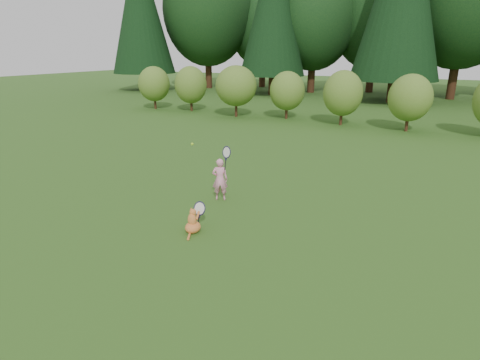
% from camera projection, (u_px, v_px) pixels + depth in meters
% --- Properties ---
extents(ground, '(100.00, 100.00, 0.00)m').
position_uv_depth(ground, '(215.00, 220.00, 8.59)').
color(ground, '#2C5317').
rests_on(ground, ground).
extents(shrub_row, '(28.00, 3.00, 2.80)m').
position_uv_depth(shrub_row, '(349.00, 95.00, 19.24)').
color(shrub_row, '#577123').
rests_on(shrub_row, ground).
extents(child, '(0.61, 0.41, 1.54)m').
position_uv_depth(child, '(220.00, 178.00, 9.60)').
color(child, pink).
rests_on(child, ground).
extents(cat, '(0.36, 0.73, 0.68)m').
position_uv_depth(cat, '(193.00, 220.00, 7.96)').
color(cat, orange).
rests_on(cat, ground).
extents(tennis_ball, '(0.07, 0.07, 0.07)m').
position_uv_depth(tennis_ball, '(192.00, 144.00, 10.07)').
color(tennis_ball, '#9CD418').
rests_on(tennis_ball, ground).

